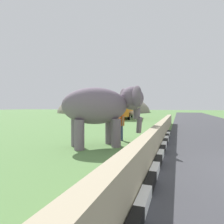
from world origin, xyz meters
TOP-DOWN VIEW (x-y plane):
  - striped_curb at (-0.35, 3.70)m, footprint 16.20×0.20m
  - barrier_parapet at (2.00, 4.00)m, footprint 28.00×0.36m
  - elephant at (2.38, 6.47)m, footprint 3.71×3.92m
  - person_handler at (4.09, 6.10)m, footprint 0.57×0.49m
  - bus_orange at (23.64, 11.43)m, footprint 9.49×3.91m
  - cow_near at (17.89, 12.38)m, footprint 0.76×1.92m
  - cow_mid at (19.75, 11.07)m, footprint 1.91×0.70m
  - cow_far at (21.27, 9.50)m, footprint 1.12×1.90m
  - hill_east at (55.00, 26.33)m, footprint 36.39×29.11m

SIDE VIEW (x-z plane):
  - hill_east at x=55.00m, z-range -6.42..6.42m
  - striped_curb at x=-0.35m, z-range 0.00..0.24m
  - barrier_parapet at x=2.00m, z-range 0.00..1.00m
  - cow_near at x=17.89m, z-range 0.26..1.48m
  - cow_mid at x=19.75m, z-range 0.26..1.48m
  - cow_far at x=21.27m, z-range 0.26..1.48m
  - person_handler at x=4.09m, z-range 0.10..1.75m
  - elephant at x=2.38m, z-range 0.43..3.29m
  - bus_orange at x=23.64m, z-range 0.33..3.83m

